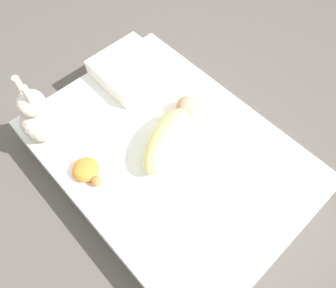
{
  "coord_description": "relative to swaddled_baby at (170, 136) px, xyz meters",
  "views": [
    {
      "loc": [
        0.63,
        -0.59,
        1.71
      ],
      "look_at": [
        -0.0,
        0.0,
        0.26
      ],
      "focal_mm": 35.0,
      "sensor_mm": 36.0,
      "label": 1
    }
  ],
  "objects": [
    {
      "name": "turtle_plush",
      "position": [
        -0.16,
        -0.42,
        -0.05
      ],
      "size": [
        0.18,
        0.14,
        0.07
      ],
      "color": "orange",
      "rests_on": "bed_mattress"
    },
    {
      "name": "ground_plane",
      "position": [
        0.02,
        -0.03,
        -0.3
      ],
      "size": [
        12.0,
        12.0,
        0.0
      ],
      "primitive_type": "plane",
      "color": "#514C47"
    },
    {
      "name": "pillow",
      "position": [
        -0.52,
        0.16,
        -0.03
      ],
      "size": [
        0.38,
        0.38,
        0.11
      ],
      "color": "white",
      "rests_on": "bed_mattress"
    },
    {
      "name": "bunny_plush",
      "position": [
        -0.51,
        -0.44,
        0.06
      ],
      "size": [
        0.21,
        0.21,
        0.41
      ],
      "color": "beige",
      "rests_on": "bed_mattress"
    },
    {
      "name": "bed_mattress",
      "position": [
        0.02,
        -0.03,
        -0.19
      ],
      "size": [
        1.47,
        1.07,
        0.21
      ],
      "color": "white",
      "rests_on": "ground_plane"
    },
    {
      "name": "burp_cloth",
      "position": [
        -0.08,
        0.15,
        -0.07
      ],
      "size": [
        0.22,
        0.2,
        0.02
      ],
      "color": "white",
      "rests_on": "bed_mattress"
    },
    {
      "name": "swaddled_baby",
      "position": [
        0.0,
        0.0,
        0.0
      ],
      "size": [
        0.31,
        0.51,
        0.17
      ],
      "rotation": [
        0.0,
        0.0,
        1.95
      ],
      "color": "#EFDB7F",
      "rests_on": "bed_mattress"
    }
  ]
}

